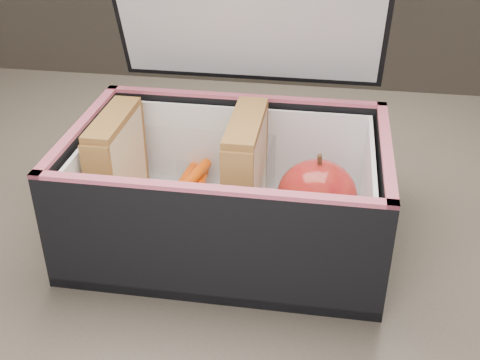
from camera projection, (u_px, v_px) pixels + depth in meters
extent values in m
cube|color=brown|center=(296.00, 237.00, 0.65)|extent=(1.20, 0.80, 0.03)
cube|color=#382D26|center=(28.00, 261.00, 1.21)|extent=(0.05, 0.05, 0.72)
cube|color=black|center=(249.00, 5.00, 0.63)|extent=(0.30, 0.07, 0.18)
cube|color=#CEB388|center=(110.00, 167.00, 0.61)|extent=(0.01, 0.10, 0.10)
cube|color=#CD6578|center=(118.00, 171.00, 0.61)|extent=(0.01, 0.09, 0.10)
cube|color=#CEB388|center=(126.00, 168.00, 0.61)|extent=(0.01, 0.10, 0.10)
cube|color=brown|center=(112.00, 119.00, 0.58)|extent=(0.03, 0.10, 0.01)
cube|color=#CEB388|center=(237.00, 175.00, 0.59)|extent=(0.01, 0.10, 0.11)
cube|color=#CD6578|center=(246.00, 179.00, 0.59)|extent=(0.01, 0.10, 0.10)
cube|color=#CEB388|center=(255.00, 176.00, 0.59)|extent=(0.01, 0.10, 0.11)
cube|color=brown|center=(246.00, 122.00, 0.56)|extent=(0.03, 0.11, 0.01)
cylinder|color=#FF4F09|center=(189.00, 202.00, 0.64)|extent=(0.03, 0.09, 0.01)
cylinder|color=#FF4F09|center=(199.00, 188.00, 0.64)|extent=(0.02, 0.09, 0.01)
cylinder|color=#FF4F09|center=(170.00, 209.00, 0.59)|extent=(0.02, 0.09, 0.01)
cylinder|color=#FF4F09|center=(164.00, 214.00, 0.62)|extent=(0.03, 0.09, 0.01)
cylinder|color=#FF4F09|center=(182.00, 185.00, 0.65)|extent=(0.02, 0.09, 0.01)
cylinder|color=#FF4F09|center=(189.00, 183.00, 0.63)|extent=(0.03, 0.09, 0.01)
cylinder|color=#FF4F09|center=(181.00, 203.00, 0.64)|extent=(0.02, 0.09, 0.01)
cube|color=white|center=(311.00, 228.00, 0.61)|extent=(0.09, 0.09, 0.01)
ellipsoid|color=maroon|center=(317.00, 196.00, 0.58)|extent=(0.10, 0.10, 0.07)
cylinder|color=#432C18|center=(320.00, 160.00, 0.56)|extent=(0.01, 0.01, 0.01)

